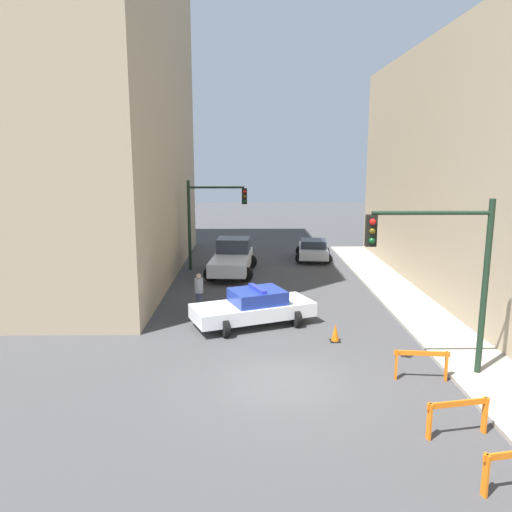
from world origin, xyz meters
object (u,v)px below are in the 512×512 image
object	(u,v)px
pedestrian_crossing	(199,292)
traffic_light_far	(208,212)
barrier_mid	(458,412)
parked_car_near	(313,249)
white_truck	(232,258)
barrier_back	(421,360)
police_car	(254,307)
traffic_cone	(335,333)
traffic_light_near	(447,261)

from	to	relation	value
pedestrian_crossing	traffic_light_far	bearing A→B (deg)	148.71
pedestrian_crossing	barrier_mid	distance (m)	12.11
traffic_light_far	parked_car_near	bearing A→B (deg)	23.99
white_truck	barrier_back	bearing A→B (deg)	-62.23
pedestrian_crossing	barrier_mid	xyz separation A→B (m)	(6.99, -9.88, -0.24)
police_car	traffic_cone	size ratio (longest dim) A/B	7.70
white_truck	pedestrian_crossing	xyz separation A→B (m)	(-1.19, -7.13, -0.04)
white_truck	pedestrian_crossing	world-z (taller)	white_truck
traffic_light_near	barrier_back	bearing A→B (deg)	-158.02
police_car	barrier_back	size ratio (longest dim) A/B	3.16
traffic_light_far	pedestrian_crossing	world-z (taller)	traffic_light_far
barrier_mid	traffic_cone	bearing A→B (deg)	106.08
traffic_light_near	police_car	bearing A→B (deg)	138.93
barrier_back	traffic_light_near	bearing A→B (deg)	21.98
traffic_light_near	pedestrian_crossing	distance (m)	10.57
barrier_mid	traffic_cone	xyz separation A→B (m)	(-1.79, 6.22, -0.30)
traffic_light_far	traffic_cone	distance (m)	13.37
traffic_light_far	police_car	bearing A→B (deg)	-75.71
parked_car_near	barrier_mid	bearing A→B (deg)	-82.37
barrier_mid	traffic_light_far	bearing A→B (deg)	111.78
traffic_light_far	barrier_mid	size ratio (longest dim) A/B	3.29
parked_car_near	barrier_mid	distance (m)	20.95
barrier_back	white_truck	bearing A→B (deg)	113.20
traffic_light_near	barrier_mid	bearing A→B (deg)	-104.06
traffic_light_near	traffic_light_far	distance (m)	16.80
parked_car_near	barrier_back	distance (m)	17.93
traffic_light_far	police_car	world-z (taller)	traffic_light_far
parked_car_near	barrier_back	xyz separation A→B (m)	(0.89, -17.91, -0.06)
parked_car_near	pedestrian_crossing	xyz separation A→B (m)	(-6.29, -11.06, 0.19)
pedestrian_crossing	barrier_back	size ratio (longest dim) A/B	1.04
police_car	traffic_cone	bearing A→B (deg)	-144.76
traffic_light_near	parked_car_near	bearing A→B (deg)	94.95
traffic_cone	parked_car_near	bearing A→B (deg)	85.78
traffic_light_near	barrier_mid	xyz separation A→B (m)	(-0.82, -3.29, -2.91)
police_car	parked_car_near	world-z (taller)	police_car
traffic_light_near	barrier_mid	world-z (taller)	traffic_light_near
traffic_light_near	traffic_cone	world-z (taller)	traffic_light_near
traffic_light_far	barrier_back	xyz separation A→B (m)	(7.39, -15.01, -2.78)
traffic_light_near	pedestrian_crossing	world-z (taller)	traffic_light_near
white_truck	barrier_back	xyz separation A→B (m)	(5.99, -13.97, -0.29)
parked_car_near	police_car	bearing A→B (deg)	-101.43
traffic_cone	police_car	bearing A→B (deg)	147.18
traffic_cone	traffic_light_near	bearing A→B (deg)	-48.25
police_car	barrier_mid	distance (m)	9.33
traffic_light_near	traffic_cone	size ratio (longest dim) A/B	7.93
white_truck	pedestrian_crossing	bearing A→B (deg)	-94.91
white_truck	parked_car_near	bearing A→B (deg)	42.21
parked_car_near	barrier_back	size ratio (longest dim) A/B	2.79
white_truck	parked_car_near	world-z (taller)	white_truck
barrier_mid	traffic_light_near	bearing A→B (deg)	75.94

